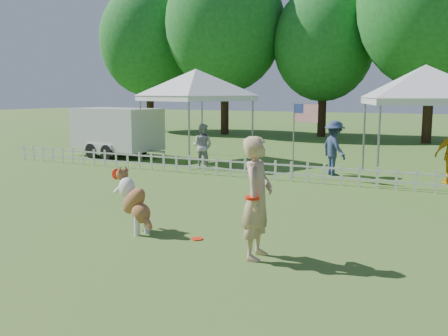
# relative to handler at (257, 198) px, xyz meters

# --- Properties ---
(ground) EXTENTS (120.00, 120.00, 0.00)m
(ground) POSITION_rel_handler_xyz_m (-1.98, -0.09, -0.98)
(ground) COLOR #376B22
(ground) RESTS_ON ground
(picket_fence) EXTENTS (22.00, 0.08, 0.60)m
(picket_fence) POSITION_rel_handler_xyz_m (-1.98, 6.91, -0.68)
(picket_fence) COLOR white
(picket_fence) RESTS_ON ground
(handler) EXTENTS (0.53, 0.75, 1.96)m
(handler) POSITION_rel_handler_xyz_m (0.00, 0.00, 0.00)
(handler) COLOR tan
(handler) RESTS_ON ground
(dog) EXTENTS (1.21, 0.81, 1.19)m
(dog) POSITION_rel_handler_xyz_m (-2.67, 0.39, -0.39)
(dog) COLOR brown
(dog) RESTS_ON ground
(frisbee_on_turf) EXTENTS (0.24, 0.24, 0.02)m
(frisbee_on_turf) POSITION_rel_handler_xyz_m (-1.35, 0.46, -0.97)
(frisbee_on_turf) COLOR red
(frisbee_on_turf) RESTS_ON ground
(canopy_tent_left) EXTENTS (4.35, 4.35, 3.44)m
(canopy_tent_left) POSITION_rel_handler_xyz_m (-6.48, 9.65, 0.74)
(canopy_tent_left) COLOR silver
(canopy_tent_left) RESTS_ON ground
(canopy_tent_right) EXTENTS (4.12, 4.12, 3.38)m
(canopy_tent_right) POSITION_rel_handler_xyz_m (1.69, 9.06, 0.71)
(canopy_tent_right) COLOR silver
(canopy_tent_right) RESTS_ON ground
(cargo_trailer) EXTENTS (4.93, 2.82, 2.04)m
(cargo_trailer) POSITION_rel_handler_xyz_m (-10.10, 9.38, 0.04)
(cargo_trailer) COLOR silver
(cargo_trailer) RESTS_ON ground
(flag_pole) EXTENTS (0.89, 0.34, 2.34)m
(flag_pole) POSITION_rel_handler_xyz_m (-1.88, 7.56, 0.19)
(flag_pole) COLOR gray
(flag_pole) RESTS_ON ground
(spectator_a) EXTENTS (0.80, 0.64, 1.56)m
(spectator_a) POSITION_rel_handler_xyz_m (-5.39, 8.12, -0.20)
(spectator_a) COLOR #A6A6AB
(spectator_a) RESTS_ON ground
(spectator_b) EXTENTS (1.26, 1.27, 1.75)m
(spectator_b) POSITION_rel_handler_xyz_m (-0.87, 8.65, -0.10)
(spectator_b) COLOR navy
(spectator_b) RESTS_ON ground
(tree_far_left) EXTENTS (6.60, 6.60, 11.00)m
(tree_far_left) POSITION_rel_handler_xyz_m (-16.98, 21.91, 4.52)
(tree_far_left) COLOR #19571D
(tree_far_left) RESTS_ON ground
(tree_left) EXTENTS (7.40, 7.40, 12.00)m
(tree_left) POSITION_rel_handler_xyz_m (-10.98, 21.41, 5.02)
(tree_left) COLOR #19571D
(tree_left) RESTS_ON ground
(tree_center_left) EXTENTS (6.00, 6.00, 9.80)m
(tree_center_left) POSITION_rel_handler_xyz_m (-4.98, 22.41, 3.92)
(tree_center_left) COLOR #19571D
(tree_center_left) RESTS_ON ground
(tree_center_right) EXTENTS (7.60, 7.60, 12.60)m
(tree_center_right) POSITION_rel_handler_xyz_m (1.02, 20.91, 5.32)
(tree_center_right) COLOR #19571D
(tree_center_right) RESTS_ON ground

